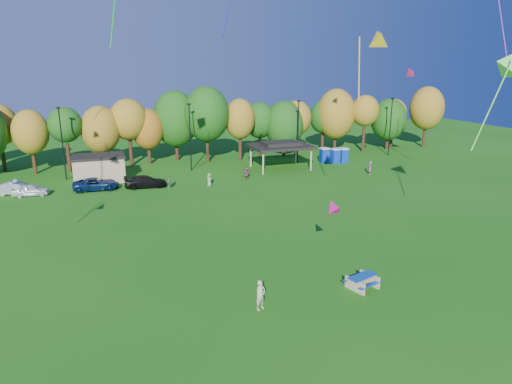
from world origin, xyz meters
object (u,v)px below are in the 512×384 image
object	(u,v)px
car_b	(17,188)
car_c	(96,184)
car_a	(31,190)
kite_flyer	(261,295)
car_d	(146,182)
porta_potties	(334,155)
picnic_table	(362,281)

from	to	relation	value
car_b	car_c	size ratio (longest dim) A/B	0.85
car_a	car_c	world-z (taller)	car_c
kite_flyer	car_d	distance (m)	30.96
kite_flyer	car_d	size ratio (longest dim) A/B	0.38
porta_potties	car_c	world-z (taller)	porta_potties
porta_potties	picnic_table	xyz separation A→B (m)	(-17.68, -35.59, -0.60)
picnic_table	car_a	size ratio (longest dim) A/B	0.63
car_c	car_a	bearing A→B (deg)	93.64
car_d	kite_flyer	bearing A→B (deg)	-169.87
porta_potties	picnic_table	bearing A→B (deg)	-116.42
kite_flyer	car_d	world-z (taller)	kite_flyer
porta_potties	kite_flyer	bearing A→B (deg)	-124.70
picnic_table	car_b	size ratio (longest dim) A/B	0.54
picnic_table	car_d	bearing A→B (deg)	91.77
car_b	car_d	bearing A→B (deg)	-85.19
kite_flyer	car_b	xyz separation A→B (m)	(-17.08, 32.62, -0.21)
car_c	car_b	bearing A→B (deg)	85.45
porta_potties	picnic_table	size ratio (longest dim) A/B	1.57
picnic_table	car_a	world-z (taller)	car_a
porta_potties	kite_flyer	size ratio (longest dim) A/B	2.02
porta_potties	picnic_table	distance (m)	39.75
car_a	car_c	bearing A→B (deg)	-84.06
porta_potties	car_d	world-z (taller)	porta_potties
car_a	car_b	xyz separation A→B (m)	(-1.51, 1.18, 0.07)
picnic_table	car_c	size ratio (longest dim) A/B	0.46
car_a	car_b	world-z (taller)	car_b
car_b	car_c	world-z (taller)	car_b
car_c	car_d	xyz separation A→B (m)	(5.54, -0.77, -0.00)
kite_flyer	car_c	world-z (taller)	kite_flyer
picnic_table	car_c	bearing A→B (deg)	99.97
car_b	car_d	distance (m)	14.05
kite_flyer	car_b	distance (m)	36.82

